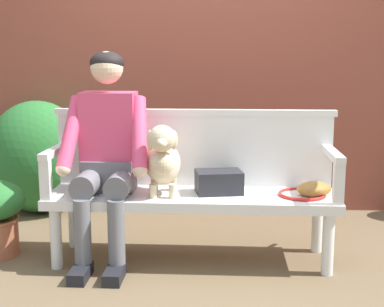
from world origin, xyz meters
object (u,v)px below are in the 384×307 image
Objects in this scene: garden_bench at (192,202)px; person_seated at (107,149)px; dog_on_bench at (163,160)px; tennis_racket at (304,193)px; sports_bag at (219,182)px; baseball_glove at (314,189)px.

person_seated is (-0.53, -0.01, 0.33)m from garden_bench.
person_seated reaches higher than garden_bench.
garden_bench is 0.62m from person_seated.
person_seated is 2.88× the size of dog_on_bench.
tennis_racket is (0.86, 0.08, -0.21)m from dog_on_bench.
tennis_racket is at bearing 4.98° from dog_on_bench.
sports_bag is (0.17, 0.01, 0.13)m from garden_bench.
sports_bag is at bearing 15.05° from dog_on_bench.
garden_bench is 0.75m from baseball_glove.
garden_bench is at bearing 1.41° from person_seated.
garden_bench is 0.21m from sports_bag.
person_seated is 5.93× the size of baseball_glove.
baseball_glove reaches higher than tennis_racket.
garden_bench is 1.37× the size of person_seated.
dog_on_bench is (0.35, -0.06, -0.05)m from person_seated.
dog_on_bench is at bearing -10.31° from person_seated.
garden_bench is at bearing 179.80° from tennis_racket.
person_seated is 0.36m from dog_on_bench.
garden_bench is 8.12× the size of baseball_glove.
sports_bag is at bearing 2.18° from person_seated.
person_seated is at bearing 156.09° from baseball_glove.
dog_on_bench is 0.82× the size of tennis_racket.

